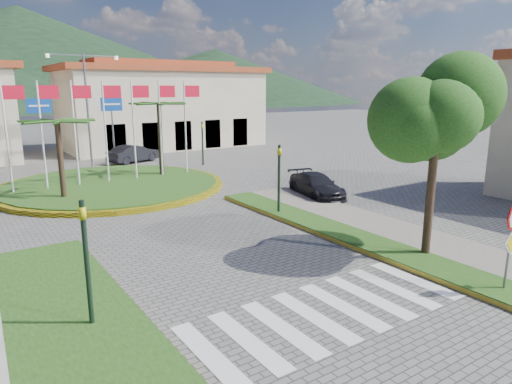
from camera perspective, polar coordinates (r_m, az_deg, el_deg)
verge_right at (r=14.76m, az=28.34°, el=-10.88°), size 1.60×28.00×0.18m
median_left at (r=11.42m, az=-25.70°, el=-17.68°), size 5.00×14.00×0.18m
crosswalk at (r=12.29m, az=8.63°, el=-14.61°), size 8.00×3.00×0.01m
roundabout_island at (r=27.53m, az=-17.57°, el=0.88°), size 12.70×12.70×6.00m
stop_sign at (r=14.27m, az=29.40°, el=-4.51°), size 0.80×0.11×2.65m
deciduous_tree at (r=15.78m, az=21.85°, el=10.28°), size 3.60×3.60×6.80m
traffic_light_left at (r=11.30m, az=-20.48°, el=-7.15°), size 0.15×0.18×3.20m
traffic_light_right at (r=20.28m, az=2.89°, el=2.39°), size 0.15×0.18×3.20m
traffic_light_far at (r=33.90m, az=-6.71°, el=6.61°), size 0.18×0.15×3.20m
direction_sign_west at (r=35.37m, az=-25.37°, el=8.31°), size 1.60×0.14×5.20m
direction_sign_east at (r=36.49m, az=-17.54°, el=9.06°), size 1.60×0.14×5.20m
street_lamp_centre at (r=34.98m, az=-20.36°, el=10.29°), size 4.80×0.16×8.00m
building_right at (r=45.45m, az=-11.63°, el=10.53°), size 19.08×9.54×8.05m
hill_far_mid at (r=165.71m, az=-27.24°, el=14.87°), size 180.00×180.00×30.00m
hill_far_east at (r=159.11m, az=-5.12°, el=14.17°), size 120.00×120.00×18.00m
car_dark_b at (r=36.26m, az=-15.03°, el=4.65°), size 4.35×2.71×1.35m
car_side_right at (r=24.26m, az=7.55°, el=0.84°), size 2.56×4.43×1.21m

